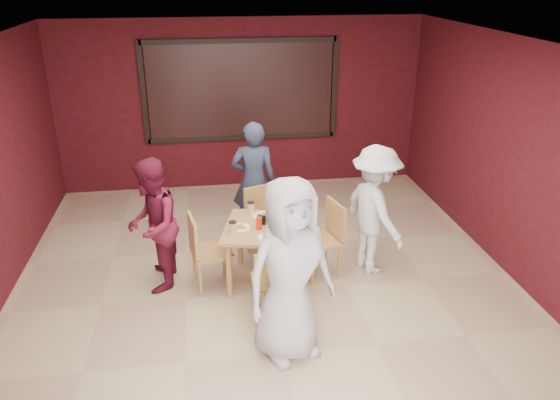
{
  "coord_description": "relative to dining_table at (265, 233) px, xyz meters",
  "views": [
    {
      "loc": [
        -0.67,
        -5.42,
        3.54
      ],
      "look_at": [
        0.17,
        0.24,
        1.06
      ],
      "focal_mm": 35.0,
      "sensor_mm": 36.0,
      "label": 1
    }
  ],
  "objects": [
    {
      "name": "floor",
      "position": [
        0.0,
        -0.24,
        -0.65
      ],
      "size": [
        7.0,
        7.0,
        0.0
      ],
      "primitive_type": "plane",
      "color": "tan",
      "rests_on": "ground"
    },
    {
      "name": "window_blinds",
      "position": [
        0.0,
        3.21,
        1.0
      ],
      "size": [
        3.0,
        0.02,
        1.5
      ],
      "primitive_type": "cube",
      "color": "black"
    },
    {
      "name": "dining_table",
      "position": [
        0.0,
        0.0,
        0.0
      ],
      "size": [
        1.14,
        1.14,
        0.89
      ],
      "color": "tan",
      "rests_on": "floor"
    },
    {
      "name": "chair_front",
      "position": [
        -0.01,
        -0.83,
        -0.14
      ],
      "size": [
        0.44,
        0.44,
        0.9
      ],
      "color": "#B87C47",
      "rests_on": "floor"
    },
    {
      "name": "chair_back",
      "position": [
        0.07,
        0.73,
        -0.13
      ],
      "size": [
        0.57,
        0.57,
        0.92
      ],
      "color": "#B87C47",
      "rests_on": "floor"
    },
    {
      "name": "chair_left",
      "position": [
        -0.71,
        -0.02,
        -0.13
      ],
      "size": [
        0.52,
        0.52,
        0.93
      ],
      "color": "#B87C47",
      "rests_on": "floor"
    },
    {
      "name": "chair_right",
      "position": [
        0.75,
        0.09,
        -0.12
      ],
      "size": [
        0.55,
        0.55,
        0.94
      ],
      "color": "#B87C47",
      "rests_on": "floor"
    },
    {
      "name": "diner_front",
      "position": [
        0.07,
        -1.33,
        0.27
      ],
      "size": [
        1.06,
        0.88,
        1.85
      ],
      "primitive_type": "imported",
      "rotation": [
        0.0,
        0.0,
        0.38
      ],
      "color": "#B0B0B0",
      "rests_on": "floor"
    },
    {
      "name": "diner_back",
      "position": [
        -0.01,
        1.24,
        0.18
      ],
      "size": [
        0.64,
        0.46,
        1.66
      ],
      "primitive_type": "imported",
      "rotation": [
        0.0,
        0.0,
        3.04
      ],
      "color": "#2D3950",
      "rests_on": "floor"
    },
    {
      "name": "diner_left",
      "position": [
        -1.29,
        0.11,
        0.14
      ],
      "size": [
        0.64,
        0.8,
        1.59
      ],
      "primitive_type": "imported",
      "rotation": [
        0.0,
        0.0,
        -1.62
      ],
      "color": "maroon",
      "rests_on": "floor"
    },
    {
      "name": "diner_right",
      "position": [
        1.35,
        0.11,
        0.16
      ],
      "size": [
        0.88,
        1.17,
        1.62
      ],
      "primitive_type": "imported",
      "rotation": [
        0.0,
        0.0,
        1.86
      ],
      "color": "silver",
      "rests_on": "floor"
    }
  ]
}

